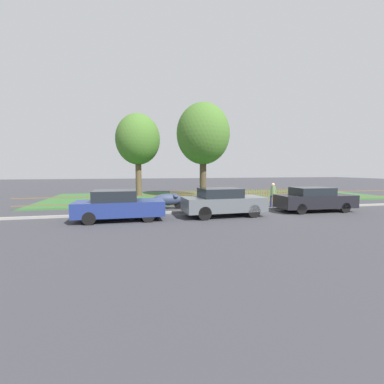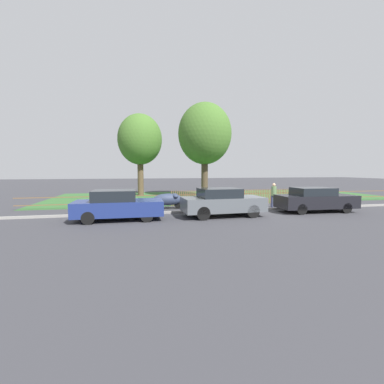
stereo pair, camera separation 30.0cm
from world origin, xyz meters
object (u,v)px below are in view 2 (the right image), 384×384
(covered_motorcycle, at_px, (169,199))
(tree_behind_motorcycle, at_px, (205,134))
(parked_car_silver_hatchback, at_px, (118,205))
(parked_car_black_saloon, at_px, (222,202))
(tree_nearest_kerb, at_px, (140,140))
(pedestrian_near_fence, at_px, (274,194))
(parked_car_navy_estate, at_px, (315,199))

(covered_motorcycle, xyz_separation_m, tree_behind_motorcycle, (3.94, 6.23, 4.93))
(covered_motorcycle, relative_size, tree_behind_motorcycle, 0.24)
(parked_car_silver_hatchback, bearing_deg, parked_car_black_saloon, -0.90)
(covered_motorcycle, bearing_deg, tree_nearest_kerb, 97.43)
(tree_behind_motorcycle, xyz_separation_m, pedestrian_near_fence, (2.83, -6.90, -4.65))
(covered_motorcycle, relative_size, tree_nearest_kerb, 0.26)
(tree_nearest_kerb, xyz_separation_m, tree_behind_motorcycle, (5.53, -2.81, 0.31))
(tree_nearest_kerb, height_order, tree_behind_motorcycle, tree_behind_motorcycle)
(parked_car_silver_hatchback, xyz_separation_m, parked_car_black_saloon, (5.28, -0.07, 0.03))
(parked_car_navy_estate, bearing_deg, pedestrian_near_fence, 126.06)
(tree_behind_motorcycle, bearing_deg, tree_nearest_kerb, 153.09)
(parked_car_silver_hatchback, height_order, tree_nearest_kerb, tree_nearest_kerb)
(parked_car_black_saloon, xyz_separation_m, pedestrian_near_fence, (4.31, 2.36, 0.13))
(parked_car_silver_hatchback, relative_size, covered_motorcycle, 2.08)
(parked_car_black_saloon, distance_m, pedestrian_near_fence, 4.91)
(parked_car_silver_hatchback, relative_size, parked_car_black_saloon, 0.97)
(tree_behind_motorcycle, bearing_deg, covered_motorcycle, -122.32)
(parked_car_black_saloon, distance_m, tree_nearest_kerb, 13.50)
(parked_car_black_saloon, xyz_separation_m, covered_motorcycle, (-2.47, 3.03, -0.15))
(parked_car_black_saloon, xyz_separation_m, tree_behind_motorcycle, (1.48, 9.26, 4.78))
(parked_car_silver_hatchback, bearing_deg, tree_behind_motorcycle, 53.56)
(tree_nearest_kerb, bearing_deg, parked_car_navy_estate, -50.41)
(pedestrian_near_fence, bearing_deg, tree_nearest_kerb, 136.35)
(covered_motorcycle, bearing_deg, parked_car_silver_hatchback, -136.04)
(parked_car_silver_hatchback, bearing_deg, tree_nearest_kerb, 84.04)
(covered_motorcycle, bearing_deg, tree_behind_motorcycle, 55.15)
(parked_car_silver_hatchback, height_order, parked_car_navy_estate, parked_car_silver_hatchback)
(parked_car_black_saloon, height_order, tree_behind_motorcycle, tree_behind_motorcycle)
(parked_car_silver_hatchback, distance_m, pedestrian_near_fence, 9.85)
(parked_car_black_saloon, distance_m, covered_motorcycle, 3.91)
(tree_nearest_kerb, bearing_deg, pedestrian_near_fence, -49.27)
(parked_car_silver_hatchback, xyz_separation_m, pedestrian_near_fence, (9.58, 2.29, 0.16))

